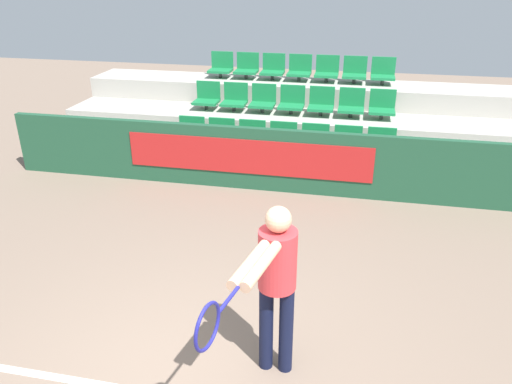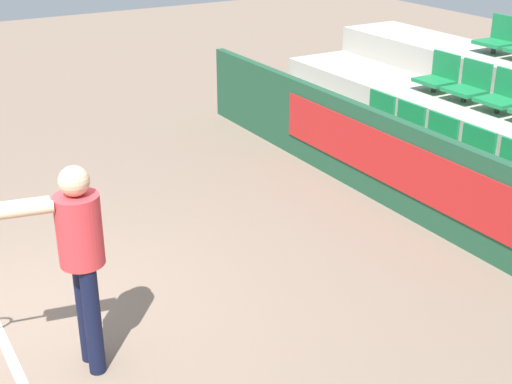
{
  "view_description": "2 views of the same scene",
  "coord_description": "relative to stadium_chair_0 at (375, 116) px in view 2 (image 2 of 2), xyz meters",
  "views": [
    {
      "loc": [
        1.24,
        -3.07,
        3.47
      ],
      "look_at": [
        0.16,
        2.16,
        1.01
      ],
      "focal_mm": 35.0,
      "sensor_mm": 36.0,
      "label": 1
    },
    {
      "loc": [
        5.3,
        -0.77,
        3.5
      ],
      "look_at": [
        0.5,
        2.08,
        1.06
      ],
      "focal_mm": 50.0,
      "sensor_mm": 36.0,
      "label": 2
    }
  ],
  "objects": [
    {
      "name": "court_baseline",
      "position": [
        1.7,
        -5.29,
        -0.63
      ],
      "size": [
        4.21,
        0.08,
        0.01
      ],
      "color": "white",
      "rests_on": "ground"
    },
    {
      "name": "stadium_chair_9",
      "position": [
        1.13,
        1.1,
        0.41
      ],
      "size": [
        0.48,
        0.42,
        0.53
      ],
      "color": "#333333",
      "rests_on": "bleacher_tier_middle"
    },
    {
      "name": "bleacher_tier_front",
      "position": [
        1.7,
        -0.13,
        -0.43
      ],
      "size": [
        8.89,
        1.1,
        0.41
      ],
      "color": "#ADA89E",
      "rests_on": "ground"
    },
    {
      "name": "barrier_wall",
      "position": [
        1.68,
        -0.76,
        -0.1
      ],
      "size": [
        9.29,
        0.14,
        1.06
      ],
      "color": "#1E4C33",
      "rests_on": "ground"
    },
    {
      "name": "stadium_chair_7",
      "position": [
        0.0,
        1.1,
        0.41
      ],
      "size": [
        0.48,
        0.42,
        0.53
      ],
      "color": "#333333",
      "rests_on": "bleacher_tier_middle"
    },
    {
      "name": "stadium_chair_14",
      "position": [
        0.0,
        2.2,
        0.81
      ],
      "size": [
        0.48,
        0.42,
        0.53
      ],
      "color": "#333333",
      "rests_on": "bleacher_tier_back"
    },
    {
      "name": "stadium_chair_1",
      "position": [
        0.57,
        0.0,
        0.0
      ],
      "size": [
        0.48,
        0.42,
        0.53
      ],
      "color": "#333333",
      "rests_on": "bleacher_tier_front"
    },
    {
      "name": "stadium_chair_8",
      "position": [
        0.57,
        1.1,
        0.41
      ],
      "size": [
        0.48,
        0.42,
        0.53
      ],
      "color": "#333333",
      "rests_on": "bleacher_tier_middle"
    },
    {
      "name": "tennis_player",
      "position": [
        2.38,
        -4.81,
        0.42
      ],
      "size": [
        0.45,
        1.54,
        1.68
      ],
      "rotation": [
        0.0,
        0.0,
        -0.2
      ],
      "color": "black",
      "rests_on": "ground"
    },
    {
      "name": "stadium_chair_4",
      "position": [
        2.27,
        0.0,
        0.0
      ],
      "size": [
        0.48,
        0.42,
        0.53
      ],
      "color": "#333333",
      "rests_on": "bleacher_tier_front"
    },
    {
      "name": "stadium_chair_2",
      "position": [
        1.13,
        0.0,
        0.0
      ],
      "size": [
        0.48,
        0.42,
        0.53
      ],
      "color": "#333333",
      "rests_on": "bleacher_tier_front"
    },
    {
      "name": "ground_plane",
      "position": [
        1.7,
        -5.22,
        -0.63
      ],
      "size": [
        30.0,
        30.0,
        0.0
      ],
      "primitive_type": "plane",
      "color": "#7A6656"
    },
    {
      "name": "stadium_chair_3",
      "position": [
        1.7,
        0.0,
        0.0
      ],
      "size": [
        0.48,
        0.42,
        0.53
      ],
      "color": "#333333",
      "rests_on": "bleacher_tier_front"
    },
    {
      "name": "stadium_chair_0",
      "position": [
        0.0,
        0.0,
        0.0
      ],
      "size": [
        0.48,
        0.42,
        0.53
      ],
      "color": "#333333",
      "rests_on": "bleacher_tier_front"
    }
  ]
}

